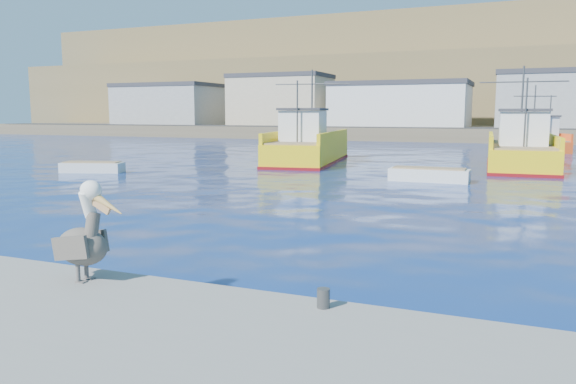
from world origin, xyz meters
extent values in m
plane|color=#071457|center=(0.00, 0.00, 0.00)|extent=(260.00, 260.00, 0.00)
cylinder|color=#4C4C4C|center=(3.00, -3.40, 0.65)|extent=(0.20, 0.20, 0.30)
cube|color=brown|center=(0.00, 72.00, 0.80)|extent=(160.00, 30.00, 1.60)
cube|color=brown|center=(0.00, 98.00, 6.00)|extent=(180.00, 40.00, 14.00)
cube|color=brown|center=(0.00, 118.00, 11.00)|extent=(200.00, 40.00, 24.00)
cube|color=#2D2D2D|center=(0.00, 61.00, 1.65)|extent=(150.00, 5.00, 0.10)
cube|color=gray|center=(-48.00, 67.00, 4.60)|extent=(16.00, 10.00, 6.00)
cube|color=#333338|center=(-48.00, 67.00, 7.90)|extent=(16.32, 10.20, 0.60)
cube|color=tan|center=(-28.00, 67.00, 5.10)|extent=(14.00, 9.00, 7.00)
cube|color=#333338|center=(-28.00, 67.00, 8.90)|extent=(14.28, 9.18, 0.60)
cube|color=silver|center=(-10.00, 67.00, 4.35)|extent=(18.00, 11.00, 5.50)
cube|color=#333338|center=(-10.00, 67.00, 7.40)|extent=(18.36, 11.22, 0.60)
cube|color=gray|center=(10.00, 67.00, 4.85)|extent=(15.00, 10.00, 6.50)
cube|color=#333338|center=(10.00, 67.00, 8.40)|extent=(15.30, 10.20, 0.60)
cube|color=yellow|center=(-8.19, 25.88, 0.75)|extent=(5.50, 11.99, 1.50)
cube|color=yellow|center=(-6.40, 26.15, 1.85)|extent=(1.89, 11.23, 0.70)
cube|color=yellow|center=(-9.98, 25.62, 1.85)|extent=(1.89, 11.23, 0.70)
cube|color=maroon|center=(-8.19, 25.88, 0.05)|extent=(5.61, 12.23, 0.25)
cube|color=#8C7251|center=(-8.19, 25.88, 1.55)|extent=(5.13, 11.49, 0.10)
cube|color=white|center=(-7.94, 24.17, 2.60)|extent=(3.09, 3.25, 2.00)
cube|color=#333338|center=(-7.94, 24.17, 3.70)|extent=(3.33, 3.62, 0.15)
cylinder|color=#4C4C4C|center=(-8.36, 27.03, 4.00)|extent=(0.14, 0.14, 5.00)
cylinder|color=#4C4C4C|center=(-7.68, 22.46, 3.50)|extent=(0.11, 0.11, 4.00)
cylinder|color=#4C4C4C|center=(-8.36, 27.03, 5.50)|extent=(5.34, 0.87, 0.08)
cube|color=yellow|center=(5.62, 27.11, 0.71)|extent=(4.36, 11.14, 1.42)
cube|color=yellow|center=(7.40, 27.21, 1.77)|extent=(0.79, 10.74, 0.70)
cube|color=yellow|center=(3.84, 27.02, 1.77)|extent=(0.79, 10.74, 0.70)
cube|color=maroon|center=(5.62, 27.11, 0.05)|extent=(4.44, 11.37, 0.25)
cube|color=#8C7251|center=(5.62, 27.11, 1.47)|extent=(4.03, 10.69, 0.10)
cube|color=white|center=(5.71, 25.47, 2.52)|extent=(2.79, 2.87, 2.00)
cube|color=#333338|center=(5.71, 25.47, 3.62)|extent=(3.00, 3.21, 0.15)
cylinder|color=#4C4C4C|center=(5.56, 28.21, 3.92)|extent=(0.13, 0.13, 5.00)
cylinder|color=#4C4C4C|center=(5.79, 23.83, 3.42)|extent=(0.11, 0.11, 4.00)
cylinder|color=#4C4C4C|center=(5.56, 28.21, 5.42)|extent=(5.30, 0.36, 0.08)
cube|color=#EF4D17|center=(6.91, 44.87, 0.49)|extent=(5.66, 8.07, 0.98)
cube|color=#EF4D17|center=(8.13, 45.41, 1.33)|extent=(3.15, 6.86, 0.70)
cube|color=#EF4D17|center=(5.69, 44.33, 1.33)|extent=(3.15, 6.86, 0.70)
cube|color=#8C7251|center=(6.91, 44.87, 1.03)|extent=(5.33, 7.71, 0.10)
cube|color=white|center=(7.37, 43.83, 2.08)|extent=(2.58, 2.53, 2.00)
cube|color=#333338|center=(7.37, 43.83, 3.18)|extent=(2.80, 2.80, 0.15)
cylinder|color=#4C4C4C|center=(6.61, 45.56, 3.48)|extent=(0.16, 0.16, 5.00)
cylinder|color=#4C4C4C|center=(7.83, 42.79, 2.98)|extent=(0.13, 0.13, 4.00)
cylinder|color=#4C4C4C|center=(6.61, 45.56, 4.98)|extent=(3.67, 1.68, 0.08)
cube|color=silver|center=(-17.49, 14.63, 0.22)|extent=(3.75, 2.26, 0.71)
cube|color=#8C7251|center=(-17.49, 14.63, 0.60)|extent=(3.33, 1.90, 0.07)
cube|color=silver|center=(1.41, 17.73, 0.25)|extent=(3.95, 1.41, 0.79)
cube|color=#8C7251|center=(1.41, 17.73, 0.67)|extent=(3.55, 1.11, 0.08)
cylinder|color=#595451|center=(-1.40, -3.80, 0.67)|extent=(0.08, 0.08, 0.34)
cube|color=#595451|center=(-1.33, -3.80, 0.51)|extent=(0.17, 0.14, 0.02)
cylinder|color=#595451|center=(-1.40, -3.59, 0.67)|extent=(0.08, 0.08, 0.34)
cube|color=#595451|center=(-1.34, -3.59, 0.51)|extent=(0.17, 0.14, 0.02)
ellipsoid|color=#38332D|center=(-1.37, -3.70, 1.11)|extent=(1.00, 0.62, 0.67)
cube|color=#38332D|center=(-1.39, -3.96, 1.14)|extent=(0.76, 0.11, 0.49)
cube|color=#38332D|center=(-1.41, -3.44, 1.14)|extent=(0.76, 0.11, 0.49)
cube|color=#38332D|center=(-1.80, -3.71, 1.04)|extent=(0.27, 0.19, 0.14)
cylinder|color=#38332D|center=(-1.14, -3.69, 1.48)|extent=(0.24, 0.36, 0.53)
cylinder|color=white|center=(-1.20, -3.69, 1.88)|extent=(0.23, 0.35, 0.50)
ellipsoid|color=white|center=(-1.12, -3.69, 2.13)|extent=(0.41, 0.32, 0.34)
cone|color=gold|center=(-0.82, -3.67, 1.91)|extent=(0.68, 0.20, 0.47)
cube|color=tan|center=(-0.94, -3.68, 1.86)|extent=(0.41, 0.08, 0.30)
camera|label=1|loc=(5.65, -11.18, 3.43)|focal=35.00mm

